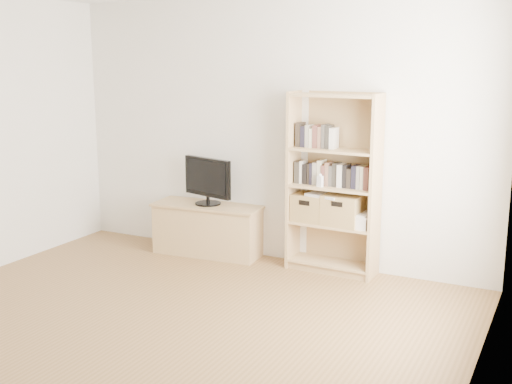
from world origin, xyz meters
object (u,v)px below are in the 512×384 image
Objects in this scene: tv_stand at (208,230)px; basket_left at (310,207)px; laptop at (326,195)px; baby_monitor at (320,181)px; basket_right at (343,210)px; bookshelf at (333,184)px; television at (208,181)px.

basket_left is at bearing -1.64° from tv_stand.
laptop is (1.28, 0.04, 0.49)m from tv_stand.
basket_left is (-0.13, 0.10, -0.28)m from baby_monitor.
baby_monitor is at bearing -154.05° from basket_right.
laptop is at bearing -161.68° from bookshelf.
basket_left reaches higher than tv_stand.
bookshelf is at bearing 28.37° from laptop.
basket_right is at bearing -2.60° from bookshelf.
tv_stand is 3.16× the size of basket_right.
baby_monitor is 0.30× the size of basket_right.
television reaches higher than laptop.
bookshelf reaches higher than laptop.
basket_right is 0.21m from laptop.
basket_right is (0.20, 0.08, -0.27)m from baby_monitor.
bookshelf is 1.35m from television.
television is 1.13m from basket_left.
tv_stand is 0.52m from television.
television is at bearing -167.51° from baby_monitor.
baby_monitor is 0.32× the size of laptop.
baby_monitor reaches higher than tv_stand.
television reaches higher than basket_right.
tv_stand is 1.40m from baby_monitor.
basket_right is at bearing 36.39° from baby_monitor.
laptop is at bearing -3.06° from tv_stand.
television reaches higher than tv_stand.
baby_monitor reaches higher than basket_right.
television is (-1.34, -0.06, -0.08)m from bookshelf.
laptop reaches higher than basket_left.
bookshelf reaches higher than basket_left.
basket_right is at bearing 2.79° from basket_left.
baby_monitor is (-0.10, -0.09, 0.03)m from bookshelf.
tv_stand is 1.49m from basket_right.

